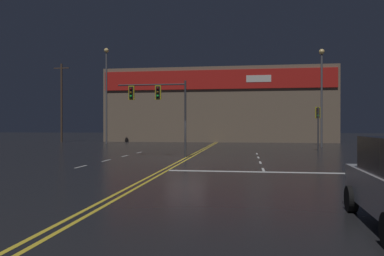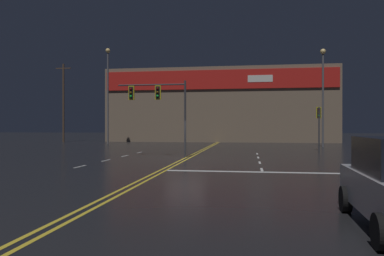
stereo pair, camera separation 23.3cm
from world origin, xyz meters
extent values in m
plane|color=black|center=(0.00, 0.00, 0.00)|extent=(200.00, 200.00, 0.00)
cube|color=gold|center=(-0.15, 0.00, 0.00)|extent=(0.12, 60.00, 0.01)
cube|color=gold|center=(0.15, 0.00, 0.00)|extent=(0.12, 60.00, 0.01)
cube|color=silver|center=(-4.70, -5.40, 0.00)|extent=(0.12, 1.40, 0.01)
cube|color=silver|center=(-4.70, -1.80, 0.00)|extent=(0.12, 1.40, 0.01)
cube|color=silver|center=(-4.70, 1.80, 0.00)|extent=(0.12, 1.40, 0.01)
cube|color=silver|center=(-4.70, 5.40, 0.00)|extent=(0.12, 1.40, 0.01)
cube|color=silver|center=(4.70, -5.40, 0.00)|extent=(0.12, 1.40, 0.01)
cube|color=silver|center=(4.70, -1.80, 0.00)|extent=(0.12, 1.40, 0.01)
cube|color=silver|center=(4.70, 1.80, 0.00)|extent=(0.12, 1.40, 0.01)
cube|color=silver|center=(4.70, 5.40, 0.00)|extent=(0.12, 1.40, 0.01)
cube|color=silver|center=(4.70, -6.39, 0.00)|extent=(9.03, 0.40, 0.01)
cylinder|color=#38383D|center=(-0.25, 1.32, 2.63)|extent=(0.14, 0.14, 5.26)
cylinder|color=#38383D|center=(-2.63, 1.32, 5.01)|extent=(4.77, 0.10, 0.10)
cube|color=black|center=(-2.16, 1.32, 4.47)|extent=(0.28, 0.24, 0.84)
cube|color=gold|center=(-2.16, 1.32, 4.47)|extent=(0.42, 0.08, 0.99)
sphere|color=#500705|center=(-2.16, 1.17, 4.72)|extent=(0.17, 0.17, 0.17)
sphere|color=#543707|center=(-2.16, 1.17, 4.47)|extent=(0.17, 0.17, 0.17)
sphere|color=green|center=(-2.16, 1.17, 4.21)|extent=(0.17, 0.17, 0.17)
cube|color=black|center=(-4.06, 1.32, 4.47)|extent=(0.28, 0.24, 0.84)
cube|color=gold|center=(-4.06, 1.32, 4.47)|extent=(0.42, 0.08, 0.99)
sphere|color=#500705|center=(-4.06, 1.17, 4.72)|extent=(0.17, 0.17, 0.17)
sphere|color=#543707|center=(-4.06, 1.17, 4.47)|extent=(0.17, 0.17, 0.17)
sphere|color=green|center=(-4.06, 1.17, 4.21)|extent=(0.17, 0.17, 0.17)
cylinder|color=#38383D|center=(10.08, 9.72, 1.89)|extent=(0.13, 0.13, 3.79)
cube|color=black|center=(10.08, 9.90, 3.32)|extent=(0.28, 0.24, 0.84)
cube|color=gold|center=(10.08, 9.90, 3.32)|extent=(0.42, 0.08, 0.99)
sphere|color=#500705|center=(10.08, 9.74, 3.57)|extent=(0.17, 0.17, 0.17)
sphere|color=#543707|center=(10.08, 9.74, 3.32)|extent=(0.17, 0.17, 0.17)
sphere|color=green|center=(10.08, 9.74, 3.06)|extent=(0.17, 0.17, 0.17)
cylinder|color=#59595E|center=(-12.91, 19.49, 5.59)|extent=(0.20, 0.20, 11.18)
sphere|color=#F9D17A|center=(-12.91, 19.49, 11.35)|extent=(0.56, 0.56, 0.56)
cylinder|color=#59595E|center=(11.55, 15.85, 4.80)|extent=(0.20, 0.20, 9.61)
sphere|color=#F9D17A|center=(11.55, 15.85, 9.77)|extent=(0.56, 0.56, 0.56)
cylinder|color=black|center=(6.43, -14.27, 0.32)|extent=(0.25, 0.65, 0.64)
cube|color=#7A6651|center=(0.00, 30.69, 5.07)|extent=(31.50, 10.00, 10.13)
cube|color=red|center=(0.00, 25.59, 8.36)|extent=(30.87, 0.20, 2.53)
cube|color=white|center=(5.51, 25.54, 8.36)|extent=(3.20, 0.16, 0.90)
cylinder|color=#4C3828|center=(-21.14, 24.15, 5.36)|extent=(0.26, 0.26, 10.71)
cube|color=#4C3828|center=(-21.14, 24.15, 10.11)|extent=(2.20, 0.12, 0.12)
camera|label=1|loc=(3.86, -23.95, 2.10)|focal=35.00mm
camera|label=2|loc=(4.09, -23.91, 2.10)|focal=35.00mm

